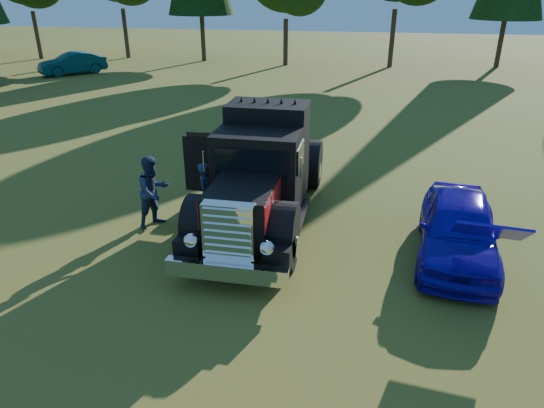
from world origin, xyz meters
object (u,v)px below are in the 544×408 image
Objects in this scene: hotrod_coupe at (459,228)px; spectator_near at (207,193)px; spectator_far at (153,192)px; diamond_t_truck at (261,178)px; distant_teal_car at (73,63)px.

hotrod_coupe is 2.69× the size of spectator_near.
spectator_far is (-7.44, 0.22, 0.21)m from hotrod_coupe.
diamond_t_truck is at bearing -48.13° from spectator_far.
diamond_t_truck is at bearing -75.30° from spectator_near.
spectator_near is (-6.15, 0.63, 0.09)m from hotrod_coupe.
spectator_far is 0.42× the size of distant_teal_car.
spectator_far is at bearing -13.48° from distant_teal_car.
hotrod_coupe is 31.07m from distant_teal_car.
diamond_t_truck is at bearing 169.85° from hotrod_coupe.
spectator_far is (-1.29, -0.40, 0.12)m from spectator_near.
distant_teal_car is at bearing 44.30° from spectator_near.
spectator_far is 25.95m from distant_teal_car.
diamond_t_truck is 3.80× the size of spectator_far.
diamond_t_truck is 2.77m from spectator_far.
hotrod_coupe is at bearing -63.06° from spectator_far.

